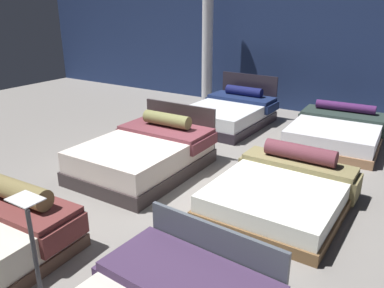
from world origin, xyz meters
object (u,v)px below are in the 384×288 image
object	(u,v)px
bed_2	(146,154)
bed_5	(336,132)
price_sign	(37,267)
bed_3	(281,192)
bed_4	(229,113)
support_pillar	(207,38)

from	to	relation	value
bed_2	bed_5	size ratio (longest dim) A/B	1.00
bed_2	price_sign	xyz separation A→B (m)	(1.12, -2.87, 0.14)
bed_3	bed_5	distance (m)	3.00
bed_2	price_sign	size ratio (longest dim) A/B	1.97
bed_4	bed_5	bearing A→B (deg)	2.78
support_pillar	bed_3	bearing A→B (deg)	-49.42
bed_5	bed_4	bearing A→B (deg)	179.02
bed_3	support_pillar	size ratio (longest dim) A/B	0.56
bed_4	price_sign	world-z (taller)	price_sign
bed_5	price_sign	distance (m)	6.06
bed_2	bed_4	bearing A→B (deg)	90.24
bed_4	bed_5	size ratio (longest dim) A/B	1.00
bed_3	bed_4	distance (m)	3.75
bed_4	support_pillar	distance (m)	2.49
bed_4	bed_2	bearing A→B (deg)	-87.98
bed_3	bed_4	size ratio (longest dim) A/B	0.90
bed_5	price_sign	size ratio (longest dim) A/B	1.98
bed_5	bed_3	bearing A→B (deg)	-92.82
price_sign	support_pillar	xyz separation A→B (m)	(-2.57, 7.30, 1.32)
support_pillar	bed_2	bearing A→B (deg)	-71.86
bed_5	bed_2	bearing A→B (deg)	-129.29
bed_4	bed_5	world-z (taller)	bed_4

